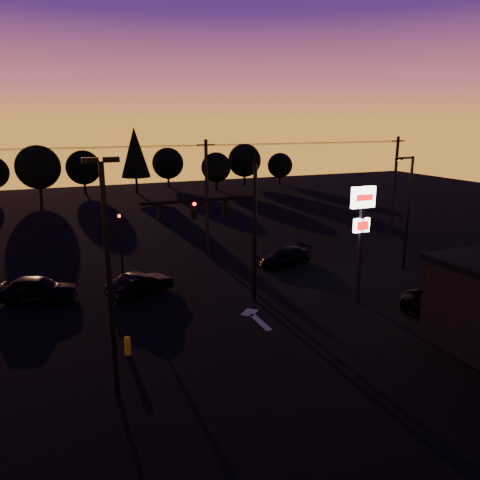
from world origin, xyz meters
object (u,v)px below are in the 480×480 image
object	(u,v)px
secondary_signal	(120,236)
pylon_sign	(362,220)
traffic_signal_mast	(229,221)
parking_lot_light	(108,266)
car_left	(37,289)
car_right	(286,257)
bollard	(128,346)
suv_parked	(443,305)
streetlight	(407,208)
car_mid	(141,284)

from	to	relation	value
secondary_signal	pylon_sign	world-z (taller)	pylon_sign
traffic_signal_mast	secondary_signal	world-z (taller)	traffic_signal_mast
parking_lot_light	car_left	world-z (taller)	parking_lot_light
car_right	secondary_signal	bearing A→B (deg)	-114.57
traffic_signal_mast	car_left	distance (m)	12.04
secondary_signal	pylon_sign	size ratio (longest dim) A/B	0.64
traffic_signal_mast	car_left	world-z (taller)	traffic_signal_mast
traffic_signal_mast	parking_lot_light	size ratio (longest dim) A/B	0.94
bollard	suv_parked	size ratio (longest dim) A/B	0.19
parking_lot_light	pylon_sign	bearing A→B (deg)	17.23
streetlight	suv_parked	world-z (taller)	streetlight
parking_lot_light	secondary_signal	bearing A→B (deg)	80.21
traffic_signal_mast	pylon_sign	distance (m)	7.52
car_mid	suv_parked	xyz separation A→B (m)	(14.60, -9.52, -0.07)
car_mid	suv_parked	world-z (taller)	car_mid
secondary_signal	car_mid	xyz separation A→B (m)	(0.47, -3.99, -2.19)
secondary_signal	parking_lot_light	world-z (taller)	parking_lot_light
pylon_sign	car_right	bearing A→B (deg)	93.07
traffic_signal_mast	bollard	size ratio (longest dim) A/B	10.13
car_right	suv_parked	world-z (taller)	car_right
parking_lot_light	car_right	xyz separation A→B (m)	(14.07, 12.55, -4.65)
bollard	secondary_signal	bearing A→B (deg)	82.12
car_mid	car_right	xyz separation A→B (m)	(11.10, 2.06, -0.06)
suv_parked	traffic_signal_mast	bearing A→B (deg)	114.44
secondary_signal	suv_parked	xyz separation A→B (m)	(15.07, -13.51, -2.25)
bollard	car_mid	bearing A→B (deg)	74.50
secondary_signal	pylon_sign	xyz separation A→B (m)	(12.00, -9.99, 2.05)
traffic_signal_mast	car_right	xyz separation A→B (m)	(6.67, 5.56, -4.32)
streetlight	suv_parked	distance (m)	9.26
traffic_signal_mast	suv_parked	world-z (taller)	traffic_signal_mast
pylon_sign	secondary_signal	bearing A→B (deg)	140.23
bollard	car_mid	distance (m)	7.63
pylon_sign	car_left	xyz separation A→B (m)	(-17.34, 7.26, -4.14)
car_left	car_right	distance (m)	16.93
secondary_signal	streetlight	distance (m)	19.89
streetlight	bollard	size ratio (longest dim) A/B	9.44
streetlight	car_right	size ratio (longest dim) A/B	1.88
pylon_sign	bollard	xyz separation A→B (m)	(-13.57, -1.35, -4.49)
traffic_signal_mast	pylon_sign	world-z (taller)	traffic_signal_mast
car_right	traffic_signal_mast	bearing A→B (deg)	-65.25
secondary_signal	suv_parked	world-z (taller)	secondary_signal
secondary_signal	car_mid	size ratio (longest dim) A/B	1.06
secondary_signal	car_left	xyz separation A→B (m)	(-5.34, -2.73, -2.09)
traffic_signal_mast	streetlight	bearing A→B (deg)	6.14
traffic_signal_mast	car_right	world-z (taller)	traffic_signal_mast
parking_lot_light	car_left	size ratio (longest dim) A/B	2.02
parking_lot_light	suv_parked	bearing A→B (deg)	3.19
car_mid	car_right	distance (m)	11.29
streetlight	car_mid	size ratio (longest dim) A/B	1.95
car_right	car_mid	bearing A→B (deg)	-94.58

